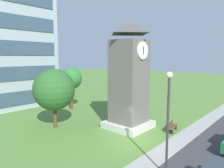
% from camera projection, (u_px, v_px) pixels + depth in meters
% --- Properties ---
extents(ground_plane, '(160.00, 160.00, 0.00)m').
position_uv_depth(ground_plane, '(132.00, 142.00, 16.96)').
color(ground_plane, '#567F38').
extents(kerb_strip, '(120.00, 1.60, 0.01)m').
position_uv_depth(kerb_strip, '(163.00, 152.00, 15.13)').
color(kerb_strip, '#9E9E99').
rests_on(kerb_strip, ground).
extents(clock_tower, '(3.90, 3.90, 10.07)m').
position_uv_depth(clock_tower, '(129.00, 82.00, 19.90)').
color(clock_tower, '#605B56').
rests_on(clock_tower, ground).
extents(park_bench, '(1.86, 0.82, 0.88)m').
position_uv_depth(park_bench, '(172.00, 126.00, 19.25)').
color(park_bench, brown).
rests_on(park_bench, ground).
extents(street_lamp, '(0.36, 0.36, 6.05)m').
position_uv_depth(street_lamp, '(168.00, 113.00, 11.64)').
color(street_lamp, '#333338').
rests_on(street_lamp, ground).
extents(tree_by_building, '(2.86, 2.86, 5.52)m').
position_uv_depth(tree_by_building, '(71.00, 79.00, 27.17)').
color(tree_by_building, '#513823').
rests_on(tree_by_building, ground).
extents(tree_streetside, '(4.01, 4.01, 5.75)m').
position_uv_depth(tree_streetside, '(54.00, 90.00, 19.98)').
color(tree_streetside, '#513823').
rests_on(tree_streetside, ground).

